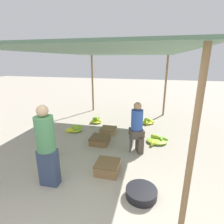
% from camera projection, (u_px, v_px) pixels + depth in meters
% --- Properties ---
extents(canopy_post_front_right, '(0.08, 0.08, 2.51)m').
position_uv_depth(canopy_post_front_right, '(191.00, 154.00, 2.07)').
color(canopy_post_front_right, olive).
rests_on(canopy_post_front_right, ground).
extents(canopy_post_back_left, '(0.08, 0.08, 2.51)m').
position_uv_depth(canopy_post_back_left, '(93.00, 84.00, 8.00)').
color(canopy_post_back_left, olive).
rests_on(canopy_post_back_left, ground).
extents(canopy_post_back_right, '(0.08, 0.08, 2.51)m').
position_uv_depth(canopy_post_back_right, '(165.00, 86.00, 7.29)').
color(canopy_post_back_right, olive).
rests_on(canopy_post_back_right, ground).
extents(canopy_tarp, '(3.62, 6.00, 0.04)m').
position_uv_depth(canopy_tarp, '(113.00, 52.00, 4.67)').
color(canopy_tarp, '#567A60').
rests_on(canopy_tarp, canopy_post_front_left).
extents(vendor_foreground, '(0.36, 0.35, 1.59)m').
position_uv_depth(vendor_foreground, '(46.00, 146.00, 3.19)').
color(vendor_foreground, '#384766').
rests_on(vendor_foreground, ground).
extents(stool, '(0.34, 0.34, 0.43)m').
position_uv_depth(stool, '(136.00, 139.00, 4.58)').
color(stool, '#4C4C4C').
rests_on(stool, ground).
extents(vendor_seated, '(0.44, 0.44, 1.33)m').
position_uv_depth(vendor_seated, '(137.00, 126.00, 4.47)').
color(vendor_seated, '#4C4238').
rests_on(vendor_seated, ground).
extents(basin_black, '(0.56, 0.56, 0.15)m').
position_uv_depth(basin_black, '(141.00, 193.00, 3.09)').
color(basin_black, black).
rests_on(basin_black, ground).
extents(banana_pile_left_0, '(0.38, 0.56, 0.29)m').
position_uv_depth(banana_pile_left_0, '(51.00, 151.00, 4.39)').
color(banana_pile_left_0, '#B5CD2C').
rests_on(banana_pile_left_0, ground).
extents(banana_pile_left_1, '(0.46, 0.43, 0.25)m').
position_uv_depth(banana_pile_left_1, '(96.00, 121.00, 6.68)').
color(banana_pile_left_1, yellow).
rests_on(banana_pile_left_1, ground).
extents(banana_pile_left_2, '(0.52, 0.53, 0.23)m').
position_uv_depth(banana_pile_left_2, '(75.00, 129.00, 5.90)').
color(banana_pile_left_2, '#C3D229').
rests_on(banana_pile_left_2, ground).
extents(banana_pile_right_0, '(0.57, 0.50, 0.21)m').
position_uv_depth(banana_pile_right_0, '(148.00, 121.00, 6.62)').
color(banana_pile_right_0, yellow).
rests_on(banana_pile_right_0, ground).
extents(banana_pile_right_1, '(0.63, 0.73, 0.19)m').
position_uv_depth(banana_pile_right_1, '(157.00, 140.00, 5.13)').
color(banana_pile_right_1, '#94C032').
rests_on(banana_pile_right_1, ground).
extents(crate_near, '(0.49, 0.49, 0.17)m').
position_uv_depth(crate_near, '(108.00, 130.00, 5.78)').
color(crate_near, '#9E7A4C').
rests_on(crate_near, ground).
extents(crate_mid, '(0.49, 0.49, 0.24)m').
position_uv_depth(crate_mid, '(107.00, 167.00, 3.74)').
color(crate_mid, olive).
rests_on(crate_mid, ground).
extents(crate_far, '(0.54, 0.54, 0.20)m').
position_uv_depth(crate_far, '(100.00, 140.00, 5.04)').
color(crate_far, brown).
rests_on(crate_far, ground).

